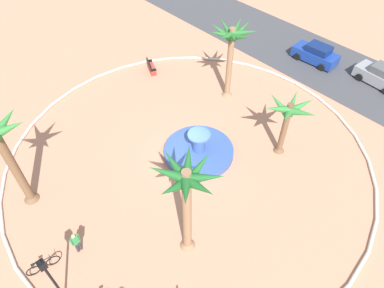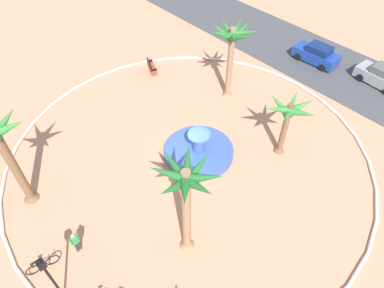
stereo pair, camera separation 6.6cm
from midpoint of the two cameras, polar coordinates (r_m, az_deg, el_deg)
The scene contains 14 objects.
ground_plane at distance 23.25m, azimuth -0.56°, elevation -1.74°, with size 80.00×80.00×0.00m, color tan.
plaza_curb at distance 23.17m, azimuth -0.56°, elevation -1.58°, with size 24.12×24.12×0.20m, color silver.
street_asphalt at distance 33.91m, azimuth 21.23°, elevation 12.33°, with size 48.00×8.00×0.03m, color #424247.
fountain at distance 23.08m, azimuth 1.05°, elevation -1.15°, with size 4.69×4.69×1.87m.
palm_tree_near_fountain at distance 15.13m, azimuth -1.00°, elevation -7.69°, with size 3.33×3.26×6.55m.
palm_tree_by_curb at distance 25.59m, azimuth 6.52°, elevation 16.47°, with size 3.53×3.55×6.05m.
palm_tree_mid_plaza at distance 20.04m, azimuth -29.00°, elevation -0.71°, with size 3.25×3.15×6.22m.
palm_tree_far_side at distance 22.01m, azimuth 15.66°, elevation 4.75°, with size 3.35×3.32×4.37m.
bench_east at distance 30.77m, azimuth -6.84°, elevation 12.45°, with size 1.67×1.10×1.00m.
lamppost at distance 17.29m, azimuth -22.54°, elevation -19.87°, with size 0.32×0.32×3.97m.
bicycle_red_frame at distance 19.99m, azimuth -23.65°, elevation -18.06°, with size 0.46×1.71×0.94m.
person_cyclist_helmet at distance 19.45m, azimuth -18.85°, elevation -15.18°, with size 0.23×0.53×1.60m.
parked_car_leftmost at distance 33.54m, azimuth 19.87°, elevation 13.92°, with size 4.08×2.08×1.67m.
parked_car_second at distance 32.75m, azimuth 28.88°, elevation 9.87°, with size 4.11×2.14×1.67m.
Camera 1 is at (11.73, -10.32, 17.21)m, focal length 32.01 mm.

